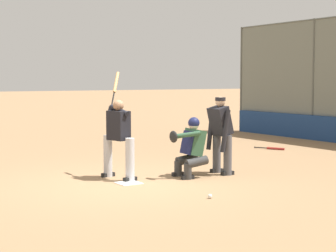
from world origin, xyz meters
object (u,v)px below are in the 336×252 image
batter_at_plate (118,136)px  baseball_loose (210,196)px  catcher_behind_plate (190,146)px  umpire_home (221,133)px  spare_bat_by_padding (273,148)px

batter_at_plate → baseball_loose: (-2.48, -0.42, -0.83)m
catcher_behind_plate → batter_at_plate: bearing=71.6°
batter_at_plate → baseball_loose: batter_at_plate is taller
batter_at_plate → umpire_home: size_ratio=1.32×
catcher_behind_plate → spare_bat_by_padding: (2.39, -4.55, -0.60)m
batter_at_plate → umpire_home: batter_at_plate is taller
batter_at_plate → catcher_behind_plate: 1.48m
umpire_home → baseball_loose: size_ratio=22.01×
batter_at_plate → baseball_loose: 2.65m
batter_at_plate → spare_bat_by_padding: 6.19m
catcher_behind_plate → baseball_loose: size_ratio=16.57×
umpire_home → catcher_behind_plate: bearing=88.7°
umpire_home → baseball_loose: 2.61m
batter_at_plate → spare_bat_by_padding: size_ratio=2.65×
spare_bat_by_padding → baseball_loose: baseball_loose is taller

